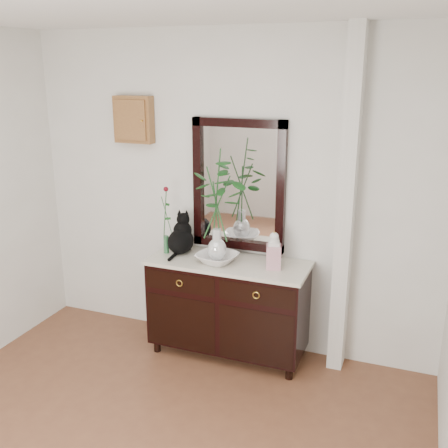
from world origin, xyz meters
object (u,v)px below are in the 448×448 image
at_px(sideboard, 228,303).
at_px(lotus_bowl, 217,258).
at_px(ginger_jar, 274,250).
at_px(cat, 181,234).

xyz_separation_m(sideboard, lotus_bowl, (-0.08, -0.06, 0.42)).
height_order(sideboard, ginger_jar, ginger_jar).
xyz_separation_m(cat, ginger_jar, (0.84, -0.06, -0.02)).
xyz_separation_m(sideboard, ginger_jar, (0.39, -0.01, 0.53)).
xyz_separation_m(sideboard, cat, (-0.45, 0.05, 0.55)).
bearing_deg(cat, ginger_jar, -8.28).
bearing_deg(ginger_jar, cat, 175.67).
distance_m(cat, lotus_bowl, 0.42).
bearing_deg(sideboard, lotus_bowl, -141.41).
bearing_deg(lotus_bowl, cat, 163.60).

